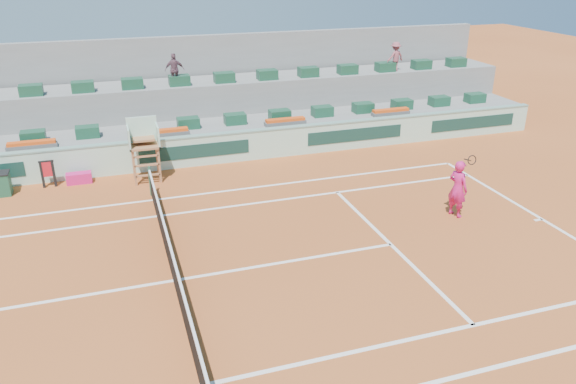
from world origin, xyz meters
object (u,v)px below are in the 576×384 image
player_bag (79,178)px  drink_cooler_a (0,184)px  umpire_chair (144,141)px  tennis_player (458,188)px

player_bag → drink_cooler_a: size_ratio=1.08×
umpire_chair → tennis_player: umpire_chair is taller
umpire_chair → tennis_player: (9.34, -6.34, -0.58)m
umpire_chair → drink_cooler_a: 5.22m
player_bag → umpire_chair: 2.84m
player_bag → tennis_player: 13.64m
drink_cooler_a → tennis_player: 15.84m
drink_cooler_a → tennis_player: bearing=-24.2°
player_bag → umpire_chair: size_ratio=0.38×
drink_cooler_a → player_bag: bearing=6.6°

